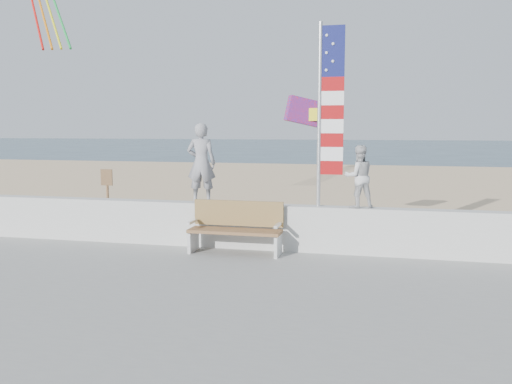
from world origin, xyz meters
TOP-DOWN VIEW (x-y plane):
  - ground at (0.00, 0.00)m, footprint 220.00×220.00m
  - sand at (0.00, 9.00)m, footprint 90.00×40.00m
  - seawall at (0.00, 2.00)m, footprint 30.00×0.35m
  - adult at (-0.99, 2.00)m, footprint 0.62×0.43m
  - child at (2.17, 2.00)m, footprint 0.70×0.63m
  - bench at (-0.14, 1.55)m, footprint 1.80×0.57m
  - flag at (1.53, 2.00)m, footprint 0.50×0.08m
  - parafoil_kite at (0.95, 3.98)m, footprint 1.14×0.74m
  - sign at (-4.33, 4.20)m, footprint 0.32×0.07m

SIDE VIEW (x-z plane):
  - ground at x=0.00m, z-range 0.00..0.00m
  - sand at x=0.00m, z-range 0.00..0.08m
  - seawall at x=0.00m, z-range 0.18..1.08m
  - bench at x=-0.14m, z-range 0.19..1.19m
  - sign at x=-4.33m, z-range 0.21..1.67m
  - child at x=2.17m, z-range 1.08..2.27m
  - adult at x=-0.99m, z-range 1.08..2.70m
  - parafoil_kite at x=0.95m, z-range 2.55..3.32m
  - flag at x=1.53m, z-range 1.24..4.74m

